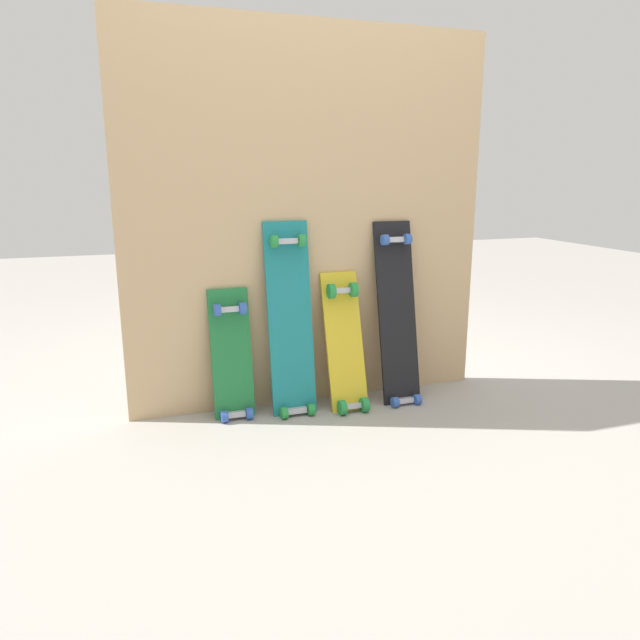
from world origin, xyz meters
TOP-DOWN VIEW (x-y plane):
  - ground_plane at (0.00, 0.00)m, footprint 12.00×12.00m
  - plywood_wall_panel at (0.00, 0.07)m, footprint 1.70×0.04m
  - skateboard_green at (-0.40, -0.02)m, footprint 0.18×0.17m
  - skateboard_teal at (-0.13, -0.04)m, footprint 0.20×0.21m
  - skateboard_yellow at (0.12, -0.07)m, footprint 0.18×0.26m
  - skateboard_black at (0.39, -0.06)m, footprint 0.19×0.25m

SIDE VIEW (x-z plane):
  - ground_plane at x=0.00m, z-range 0.00..0.00m
  - skateboard_green at x=-0.40m, z-range -0.07..0.57m
  - skateboard_yellow at x=0.12m, z-range -0.06..0.62m
  - skateboard_black at x=0.39m, z-range -0.07..0.85m
  - skateboard_teal at x=-0.13m, z-range -0.07..0.86m
  - plywood_wall_panel at x=0.00m, z-range 0.00..1.70m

